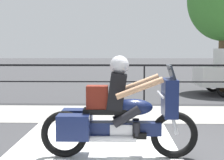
{
  "coord_description": "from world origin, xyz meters",
  "views": [
    {
      "loc": [
        -0.73,
        -5.48,
        1.69
      ],
      "look_at": [
        -0.88,
        0.16,
        1.18
      ],
      "focal_mm": 55.0,
      "sensor_mm": 36.0,
      "label": 1
    }
  ],
  "objects": [
    {
      "name": "crosswalk_band",
      "position": [
        -1.19,
        -0.2,
        0.0
      ],
      "size": [
        2.84,
        6.0,
        0.01
      ],
      "primitive_type": "cube",
      "color": "silver",
      "rests_on": "ground"
    },
    {
      "name": "motorcycle",
      "position": [
        -0.78,
        -0.26,
        0.7
      ],
      "size": [
        2.44,
        0.76,
        1.59
      ],
      "rotation": [
        0.0,
        0.0,
        0.05
      ],
      "color": "black",
      "rests_on": "ground"
    },
    {
      "name": "sidewalk_band",
      "position": [
        0.0,
        3.4,
        0.01
      ],
      "size": [
        44.0,
        2.4,
        0.01
      ],
      "primitive_type": "cube",
      "color": "#99968E",
      "rests_on": "ground"
    },
    {
      "name": "fence_railing",
      "position": [
        0.0,
        5.26,
        0.96
      ],
      "size": [
        36.0,
        0.05,
        1.22
      ],
      "color": "black",
      "rests_on": "ground"
    },
    {
      "name": "ground_plane",
      "position": [
        0.0,
        0.0,
        0.0
      ],
      "size": [
        120.0,
        120.0,
        0.0
      ],
      "primitive_type": "plane",
      "color": "#38383A"
    }
  ]
}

